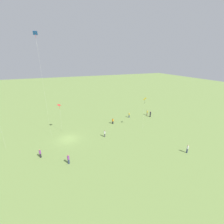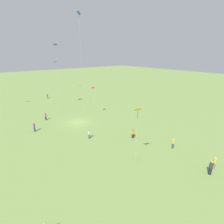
# 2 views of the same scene
# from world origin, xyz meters

# --- Properties ---
(ground_plane) EXTENTS (240.00, 240.00, 0.00)m
(ground_plane) POSITION_xyz_m (0.00, 0.00, 0.00)
(ground_plane) COLOR #7A994C
(person_0) EXTENTS (0.63, 0.63, 1.84)m
(person_0) POSITION_xyz_m (-25.15, -4.58, 0.90)
(person_0) COLOR #232328
(person_0) RESTS_ON ground_plane
(person_1) EXTENTS (0.52, 0.52, 1.73)m
(person_1) POSITION_xyz_m (-24.99, -6.02, 0.86)
(person_1) COLOR #847056
(person_1) RESTS_ON ground_plane
(person_2) EXTENTS (0.44, 0.44, 1.80)m
(person_2) POSITION_xyz_m (0.96, 8.50, 0.90)
(person_2) COLOR #333D5B
(person_2) RESTS_ON ground_plane
(person_3) EXTENTS (0.48, 0.48, 1.65)m
(person_3) POSITION_xyz_m (24.39, -2.29, 0.83)
(person_3) COLOR #4C4C51
(person_3) RESTS_ON ground_plane
(person_4) EXTENTS (0.51, 0.51, 1.58)m
(person_4) POSITION_xyz_m (-12.41, -4.11, 0.76)
(person_4) COLOR #232328
(person_4) RESTS_ON ground_plane
(person_6) EXTENTS (0.46, 0.46, 1.62)m
(person_6) POSITION_xyz_m (-18.76, -6.47, 0.81)
(person_6) COLOR #333D5B
(person_6) RESTS_ON ground_plane
(person_7) EXTENTS (0.48, 0.48, 1.70)m
(person_7) POSITION_xyz_m (5.55, 4.81, 0.86)
(person_7) COLOR #232328
(person_7) RESTS_ON ground_plane
(person_8) EXTENTS (0.38, 0.38, 1.63)m
(person_8) POSITION_xyz_m (-7.88, 2.00, 0.82)
(person_8) COLOR #4C4C51
(person_8) RESTS_ON ground_plane
(kite_0) EXTENTS (0.92, 1.01, 8.20)m
(kite_0) POSITION_xyz_m (-18.43, 1.56, 7.65)
(kite_0) COLOR yellow
(kite_0) RESTS_ON ground_plane
(kite_2) EXTENTS (1.41, 1.47, 17.03)m
(kite_2) POSITION_xyz_m (32.12, -9.65, 16.17)
(kite_2) COLOR blue
(kite_2) RESTS_ON ground_plane
(kite_3) EXTENTS (1.42, 1.35, 12.19)m
(kite_3) POSITION_xyz_m (12.27, -1.15, 11.52)
(kite_3) COLOR black
(kite_3) RESTS_ON ground_plane
(kite_4) EXTENTS (0.80, 0.52, 21.98)m
(kite_4) POSITION_xyz_m (3.64, -3.74, 19.87)
(kite_4) COLOR blue
(kite_4) RESTS_ON ground_plane
(kite_5) EXTENTS (0.94, 0.94, 6.90)m
(kite_5) POSITION_xyz_m (1.01, -4.82, 6.48)
(kite_5) COLOR red
(kite_5) RESTS_ON ground_plane
(dog_0) EXTENTS (0.47, 0.74, 0.52)m
(dog_0) POSITION_xyz_m (23.99, 3.98, 0.36)
(dog_0) COLOR tan
(dog_0) RESTS_ON ground_plane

